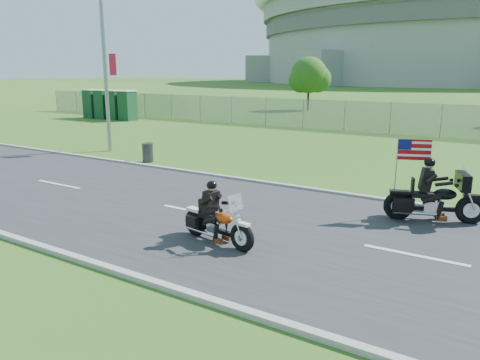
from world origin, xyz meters
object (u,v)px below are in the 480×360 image
Objects in this scene: porta_toilet_d at (92,104)px; streetlight at (107,34)px; porta_toilet_a at (128,106)px; porta_toilet_b at (115,105)px; motorcycle_lead at (217,224)px; trash_can at (148,153)px; porta_toilet_c at (103,105)px; motorcycle_follow at (434,201)px.

streetlight is at bearing -37.17° from porta_toilet_d.
porta_toilet_b is (-1.40, 0.00, 0.00)m from porta_toilet_a.
motorcycle_lead is (11.91, -7.84, -5.17)m from streetlight.
streetlight is at bearing -43.35° from porta_toilet_b.
trash_can is at bearing -20.45° from streetlight.
porta_toilet_c is at bearing 153.10° from motorcycle_lead.
trash_can is at bearing -34.22° from porta_toilet_d.
porta_toilet_c is 20.43m from trash_can.
porta_toilet_b is 0.93× the size of motorcycle_follow.
streetlight is 12.38× the size of trash_can.
trash_can is (3.61, -1.34, -5.24)m from streetlight.
porta_toilet_c is 1.05× the size of motorcycle_lead.
porta_toilet_b and porta_toilet_d have the same top height.
motorcycle_lead is 5.86m from motorcycle_follow.
porta_toilet_d is at bearing 142.83° from streetlight.
porta_toilet_b is 29.86m from motorcycle_lead.
motorcycle_follow is 12.41m from trash_can.
porta_toilet_d is 2.85× the size of trash_can.
porta_toilet_a is 0.93× the size of motorcycle_follow.
motorcycle_lead is at bearing -40.34° from porta_toilet_a.
streetlight is 4.57× the size of motorcycle_lead.
motorcycle_lead is (23.33, -18.62, -0.68)m from porta_toilet_b.
streetlight is 4.35× the size of porta_toilet_d.
porta_toilet_a reaches higher than trash_can.
porta_toilet_d is (-4.20, 0.00, 0.00)m from porta_toilet_a.
porta_toilet_b is at bearing 0.00° from porta_toilet_d.
motorcycle_lead is at bearing -152.41° from motorcycle_follow.
porta_toilet_b is 1.05× the size of motorcycle_lead.
porta_toilet_b is 1.00× the size of porta_toilet_d.
porta_toilet_a is 18.25m from trash_can.
porta_toilet_d is at bearing 180.00° from porta_toilet_c.
porta_toilet_c is 1.00× the size of porta_toilet_d.
porta_toilet_a is 2.85× the size of trash_can.
porta_toilet_c is 32.01m from motorcycle_follow.
porta_toilet_c reaches higher than trash_can.
motorcycle_follow reaches higher than motorcycle_lead.
porta_toilet_c is at bearing 180.00° from porta_toilet_a.
porta_toilet_c is (-2.80, 0.00, 0.00)m from porta_toilet_a.
porta_toilet_b is at bearing 151.48° from motorcycle_lead.
motorcycle_follow reaches higher than trash_can.
porta_toilet_b is 19.32m from trash_can.
streetlight is 17.34m from porta_toilet_c.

